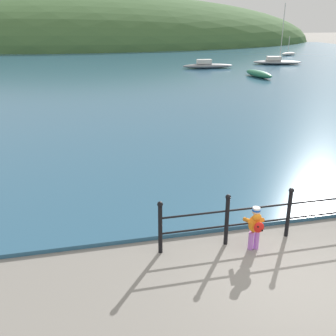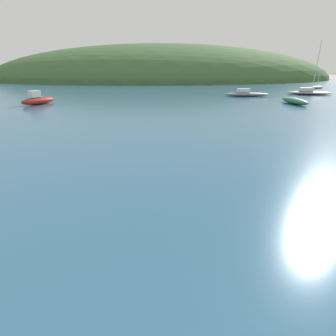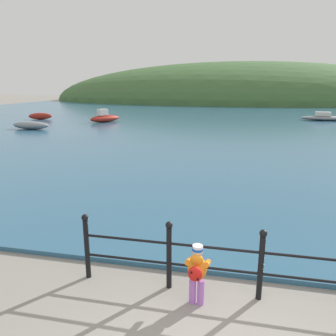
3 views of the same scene
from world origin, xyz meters
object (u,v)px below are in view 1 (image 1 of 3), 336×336
object	(u,v)px
boat_nearest_quay	(289,54)
boat_blue_hull	(277,62)
boat_white_sailboat	(207,65)
boat_green_fishing	(259,74)
child_in_coat	(255,225)

from	to	relation	value
boat_nearest_quay	boat_blue_hull	bearing A→B (deg)	-125.77
boat_nearest_quay	boat_white_sailboat	size ratio (longest dim) A/B	0.49
boat_green_fishing	boat_white_sailboat	size ratio (longest dim) A/B	0.75
boat_green_fishing	boat_white_sailboat	xyz separation A→B (m)	(-2.22, 6.29, 0.00)
boat_green_fishing	boat_blue_hull	xyz separation A→B (m)	(5.62, 7.73, 0.01)
boat_nearest_quay	boat_green_fishing	size ratio (longest dim) A/B	0.65
boat_green_fishing	boat_nearest_quay	bearing A→B (deg)	54.11
child_in_coat	boat_blue_hull	world-z (taller)	boat_blue_hull
boat_green_fishing	boat_white_sailboat	world-z (taller)	boat_white_sailboat
boat_green_fishing	boat_blue_hull	world-z (taller)	boat_blue_hull
boat_nearest_quay	boat_white_sailboat	world-z (taller)	boat_nearest_quay
child_in_coat	boat_white_sailboat	world-z (taller)	child_in_coat
boat_green_fishing	child_in_coat	bearing A→B (deg)	-115.50
child_in_coat	boat_blue_hull	xyz separation A→B (m)	(16.49, 30.51, -0.24)
child_in_coat	boat_nearest_quay	world-z (taller)	boat_nearest_quay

